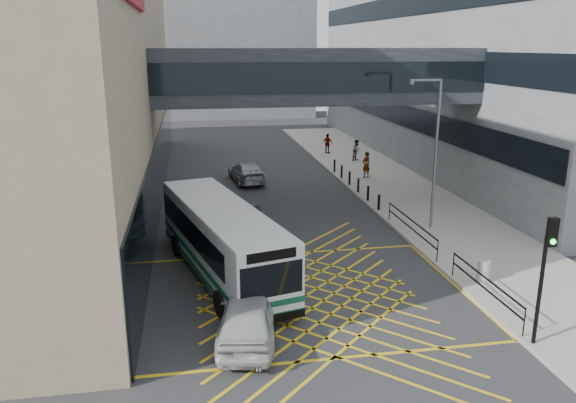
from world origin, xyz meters
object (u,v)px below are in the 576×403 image
pedestrian_a (366,165)px  pedestrian_b (357,150)px  traffic_light (546,263)px  litter_bin (484,271)px  street_lamp (433,145)px  car_white (248,317)px  pedestrian_c (328,144)px  bus (221,238)px  car_silver (247,172)px  car_dark (242,217)px

pedestrian_a → pedestrian_b: 6.06m
traffic_light → litter_bin: traffic_light is taller
street_lamp → pedestrian_b: 17.69m
pedestrian_a → pedestrian_b: size_ratio=1.08×
car_white → litter_bin: (9.61, 2.66, -0.20)m
pedestrian_c → pedestrian_b: bearing=155.1°
bus → car_white: 5.53m
bus → car_silver: bearing=66.2°
car_silver → pedestrian_a: 8.36m
car_dark → traffic_light: 15.43m
car_dark → car_silver: bearing=-84.2°
car_silver → pedestrian_b: bearing=-158.0°
litter_bin → pedestrian_c: bearing=89.2°
bus → car_white: bearing=-99.3°
litter_bin → pedestrian_b: bearing=85.3°
bus → car_silver: 16.34m
street_lamp → pedestrian_c: bearing=89.6°
traffic_light → litter_bin: (0.86, 4.84, -2.29)m
traffic_light → pedestrian_a: bearing=89.9°
car_silver → litter_bin: size_ratio=5.49×
street_lamp → pedestrian_b: size_ratio=4.45×
pedestrian_a → pedestrian_b: (1.10, 5.96, -0.07)m
pedestrian_a → street_lamp: bearing=62.3°
traffic_light → pedestrian_a: traffic_light is taller
car_dark → pedestrian_b: (10.75, 15.80, 0.26)m
bus → car_silver: (2.65, 16.10, -0.85)m
traffic_light → car_white: bearing=170.2°
traffic_light → pedestrian_a: size_ratio=2.30×
bus → pedestrian_b: 24.43m
car_dark → pedestrian_a: pedestrian_a is taller
street_lamp → bus: bearing=-160.6°
car_white → pedestrian_c: bearing=-98.7°
pedestrian_b → pedestrian_c: 3.80m
street_lamp → pedestrian_b: (1.39, 17.31, -3.40)m
car_white → pedestrian_a: (10.47, 20.72, 0.29)m
car_white → car_dark: car_white is taller
litter_bin → pedestrian_a: size_ratio=0.47×
traffic_light → pedestrian_c: traffic_light is taller
car_white → pedestrian_b: size_ratio=2.94×
bus → street_lamp: 11.72m
car_white → pedestrian_c: pedestrian_c is taller
car_white → pedestrian_a: bearing=-107.1°
car_silver → street_lamp: (8.02, -12.17, 3.67)m
car_white → pedestrian_c: size_ratio=2.95×
pedestrian_b → pedestrian_c: bearing=72.0°
car_white → street_lamp: street_lamp is taller
street_lamp → pedestrian_c: 21.05m
bus → car_dark: bearing=61.9°
car_dark → pedestrian_b: pedestrian_b is taller
car_dark → traffic_light: size_ratio=1.12×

